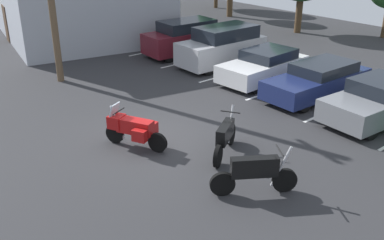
% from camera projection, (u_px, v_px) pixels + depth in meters
% --- Properties ---
extents(ground, '(44.00, 44.00, 0.10)m').
position_uv_depth(ground, '(154.00, 139.00, 14.76)').
color(ground, '#2D2D30').
extents(motorcycle_touring, '(2.01, 1.26, 1.36)m').
position_uv_depth(motorcycle_touring, '(133.00, 128.00, 13.93)').
color(motorcycle_touring, black).
rests_on(motorcycle_touring, ground).
extents(motorcycle_second, '(1.39, 1.98, 1.32)m').
position_uv_depth(motorcycle_second, '(255.00, 173.00, 11.49)').
color(motorcycle_second, black).
rests_on(motorcycle_second, ground).
extents(motorcycle_third, '(1.24, 1.95, 1.32)m').
position_uv_depth(motorcycle_third, '(225.00, 137.00, 13.46)').
color(motorcycle_third, black).
rests_on(motorcycle_third, ground).
extents(parking_stripes, '(17.15, 4.64, 0.01)m').
position_uv_depth(parking_stripes, '(283.00, 87.00, 19.26)').
color(parking_stripes, silver).
rests_on(parking_stripes, ground).
extents(car_maroon, '(2.12, 4.49, 1.82)m').
position_uv_depth(car_maroon, '(185.00, 37.00, 23.77)').
color(car_maroon, maroon).
rests_on(car_maroon, ground).
extents(car_silver, '(2.01, 4.50, 1.92)m').
position_uv_depth(car_silver, '(222.00, 46.00, 21.91)').
color(car_silver, '#B7B7BC').
rests_on(car_silver, ground).
extents(car_white, '(2.09, 4.39, 1.38)m').
position_uv_depth(car_white, '(264.00, 66.00, 19.86)').
color(car_white, white).
rests_on(car_white, ground).
extents(car_navy, '(1.98, 4.95, 1.37)m').
position_uv_depth(car_navy, '(318.00, 80.00, 18.05)').
color(car_navy, navy).
rests_on(car_navy, ground).
extents(car_grey, '(2.25, 4.50, 1.49)m').
position_uv_depth(car_grey, '(378.00, 101.00, 15.81)').
color(car_grey, slate).
rests_on(car_grey, ground).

